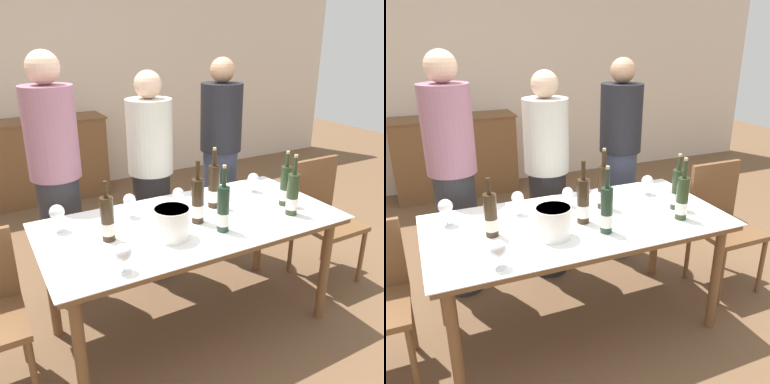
# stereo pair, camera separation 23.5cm
# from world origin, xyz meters

# --- Properties ---
(ground_plane) EXTENTS (12.00, 12.00, 0.00)m
(ground_plane) POSITION_xyz_m (0.00, 0.00, 0.00)
(ground_plane) COLOR brown
(back_wall) EXTENTS (8.00, 0.10, 2.80)m
(back_wall) POSITION_xyz_m (0.00, 3.06, 1.40)
(back_wall) COLOR beige
(back_wall) RESTS_ON ground_plane
(sideboard_cabinet) EXTENTS (1.41, 0.46, 0.93)m
(sideboard_cabinet) POSITION_xyz_m (-0.39, 2.77, 0.47)
(sideboard_cabinet) COLOR brown
(sideboard_cabinet) RESTS_ON ground_plane
(dining_table) EXTENTS (1.78, 0.88, 0.76)m
(dining_table) POSITION_xyz_m (0.00, 0.00, 0.69)
(dining_table) COLOR brown
(dining_table) RESTS_ON ground_plane
(ice_bucket) EXTENTS (0.20, 0.20, 0.17)m
(ice_bucket) POSITION_xyz_m (-0.20, -0.15, 0.85)
(ice_bucket) COLOR white
(ice_bucket) RESTS_ON dining_table
(wine_bottle_0) EXTENTS (0.07, 0.07, 0.34)m
(wine_bottle_0) POSITION_xyz_m (-0.51, -0.00, 0.88)
(wine_bottle_0) COLOR #332314
(wine_bottle_0) RESTS_ON dining_table
(wine_bottle_1) EXTENTS (0.08, 0.08, 0.38)m
(wine_bottle_1) POSITION_xyz_m (0.02, -0.04, 0.89)
(wine_bottle_1) COLOR #332314
(wine_bottle_1) RESTS_ON dining_table
(wine_bottle_2) EXTENTS (0.07, 0.07, 0.39)m
(wine_bottle_2) POSITION_xyz_m (0.08, -0.20, 0.89)
(wine_bottle_2) COLOR #1E3323
(wine_bottle_2) RESTS_ON dining_table
(wine_bottle_3) EXTENTS (0.07, 0.07, 0.38)m
(wine_bottle_3) POSITION_xyz_m (0.58, -0.22, 0.88)
(wine_bottle_3) COLOR #28381E
(wine_bottle_3) RESTS_ON dining_table
(wine_bottle_4) EXTENTS (0.07, 0.07, 0.36)m
(wine_bottle_4) POSITION_xyz_m (0.64, -0.08, 0.88)
(wine_bottle_4) COLOR #28381E
(wine_bottle_4) RESTS_ON dining_table
(wine_bottle_5) EXTENTS (0.07, 0.07, 0.39)m
(wine_bottle_5) POSITION_xyz_m (0.22, 0.11, 0.89)
(wine_bottle_5) COLOR #332314
(wine_bottle_5) RESTS_ON dining_table
(wine_glass_0) EXTENTS (0.07, 0.07, 0.13)m
(wine_glass_0) POSITION_xyz_m (0.02, 0.22, 0.85)
(wine_glass_0) COLOR white
(wine_glass_0) RESTS_ON dining_table
(wine_glass_1) EXTENTS (0.08, 0.08, 0.14)m
(wine_glass_1) POSITION_xyz_m (-0.55, -0.34, 0.86)
(wine_glass_1) COLOR white
(wine_glass_1) RESTS_ON dining_table
(wine_glass_2) EXTENTS (0.08, 0.08, 0.15)m
(wine_glass_2) POSITION_xyz_m (-0.30, 0.22, 0.87)
(wine_glass_2) COLOR white
(wine_glass_2) RESTS_ON dining_table
(wine_glass_3) EXTENTS (0.08, 0.08, 0.14)m
(wine_glass_3) POSITION_xyz_m (0.60, 0.20, 0.85)
(wine_glass_3) COLOR white
(wine_glass_3) RESTS_ON dining_table
(wine_glass_4) EXTENTS (0.08, 0.08, 0.16)m
(wine_glass_4) POSITION_xyz_m (-0.72, 0.24, 0.87)
(wine_glass_4) COLOR white
(wine_glass_4) RESTS_ON dining_table
(chair_right_end) EXTENTS (0.42, 0.42, 0.92)m
(chair_right_end) POSITION_xyz_m (1.18, 0.09, 0.53)
(chair_right_end) COLOR brown
(chair_right_end) RESTS_ON ground_plane
(person_host) EXTENTS (0.33, 0.33, 1.71)m
(person_host) POSITION_xyz_m (-0.62, 0.73, 0.86)
(person_host) COLOR #2D2D33
(person_host) RESTS_ON ground_plane
(person_guest_left) EXTENTS (0.33, 0.33, 1.57)m
(person_guest_left) POSITION_xyz_m (0.05, 0.72, 0.79)
(person_guest_left) COLOR #262628
(person_guest_left) RESTS_ON ground_plane
(person_guest_right) EXTENTS (0.33, 0.33, 1.64)m
(person_guest_right) POSITION_xyz_m (0.69, 0.77, 0.82)
(person_guest_right) COLOR #383F56
(person_guest_right) RESTS_ON ground_plane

